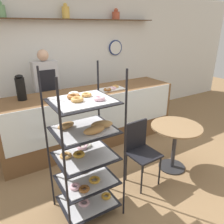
% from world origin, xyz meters
% --- Properties ---
extents(ground_plane, '(14.00, 14.00, 0.00)m').
position_xyz_m(ground_plane, '(0.00, 0.00, 0.00)').
color(ground_plane, olive).
extents(back_wall, '(10.00, 0.30, 2.70)m').
position_xyz_m(back_wall, '(0.00, 2.16, 1.37)').
color(back_wall, white).
rests_on(back_wall, ground_plane).
extents(display_counter, '(3.12, 0.75, 1.00)m').
position_xyz_m(display_counter, '(0.00, 1.10, 0.50)').
color(display_counter, brown).
rests_on(display_counter, ground_plane).
extents(pastry_rack, '(0.67, 0.58, 1.70)m').
position_xyz_m(pastry_rack, '(-0.77, -0.33, 0.80)').
color(pastry_rack, black).
rests_on(pastry_rack, ground_plane).
extents(person_worker, '(0.43, 0.23, 1.68)m').
position_xyz_m(person_worker, '(-0.59, 1.69, 0.91)').
color(person_worker, '#282833').
rests_on(person_worker, ground_plane).
extents(cafe_table, '(0.73, 0.73, 0.71)m').
position_xyz_m(cafe_table, '(0.70, -0.26, 0.54)').
color(cafe_table, '#262628').
rests_on(cafe_table, ground_plane).
extents(cafe_chair, '(0.40, 0.40, 0.87)m').
position_xyz_m(cafe_chair, '(0.08, -0.20, 0.53)').
color(cafe_chair, black).
rests_on(cafe_chair, ground_plane).
extents(coffee_carafe, '(0.14, 0.14, 0.39)m').
position_xyz_m(coffee_carafe, '(-1.09, 1.20, 1.19)').
color(coffee_carafe, black).
rests_on(coffee_carafe, display_counter).
extents(donut_tray_counter, '(0.45, 0.27, 0.05)m').
position_xyz_m(donut_tray_counter, '(0.34, 0.98, 1.02)').
color(donut_tray_counter, white).
rests_on(donut_tray_counter, display_counter).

